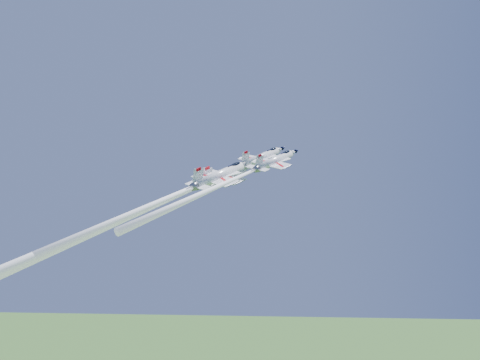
# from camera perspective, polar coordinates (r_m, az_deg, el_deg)

# --- Properties ---
(jet_lead) EXTENTS (28.35, 38.54, 45.72)m
(jet_lead) POSITION_cam_1_polar(r_m,az_deg,el_deg) (109.08, -5.45, -0.95)
(jet_lead) COLOR white
(jet_left) EXTENTS (29.62, 39.38, 43.46)m
(jet_left) POSITION_cam_1_polar(r_m,az_deg,el_deg) (109.37, -8.91, -2.64)
(jet_left) COLOR white
(jet_right) EXTENTS (22.31, 29.47, 31.80)m
(jet_right) POSITION_cam_1_polar(r_m,az_deg,el_deg) (103.92, -1.53, -0.31)
(jet_right) COLOR white
(jet_slot) EXTENTS (32.39, 43.83, 51.22)m
(jet_slot) POSITION_cam_1_polar(r_m,az_deg,el_deg) (100.86, -12.20, -3.83)
(jet_slot) COLOR white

